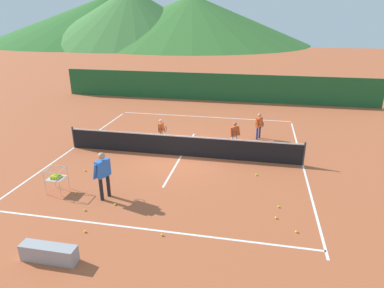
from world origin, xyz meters
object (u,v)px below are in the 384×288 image
object	(u,v)px
tennis_ball_5	(256,175)
courtside_bench	(49,253)
tennis_ball_1	(85,231)
tennis_ball_3	(85,210)
tennis_net	(181,146)
tennis_ball_0	(296,232)
student_1	(235,133)
student_2	(259,124)
student_0	(161,129)
tennis_ball_9	(85,170)
tennis_ball_2	(115,204)
tennis_ball_8	(276,218)
tennis_ball_7	(162,235)
tennis_ball_4	(279,207)
tennis_ball_6	(75,193)
ball_cart	(56,177)
instructor	(103,171)

from	to	relation	value
tennis_ball_5	courtside_bench	xyz separation A→B (m)	(-5.17, -6.05, 0.20)
tennis_ball_1	tennis_ball_3	distance (m)	1.21
tennis_net	tennis_ball_0	distance (m)	6.78
student_1	student_2	xyz separation A→B (m)	(1.13, 1.53, 0.04)
student_0	tennis_ball_3	xyz separation A→B (m)	(-0.72, -6.50, -0.71)
tennis_net	tennis_ball_9	distance (m)	4.24
tennis_ball_2	tennis_ball_8	bearing A→B (deg)	2.66
student_1	tennis_ball_7	bearing A→B (deg)	-101.51
student_2	tennis_ball_8	distance (m)	7.37
tennis_ball_0	tennis_ball_4	size ratio (longest dim) A/B	1.00
student_0	tennis_net	bearing A→B (deg)	-46.57
tennis_ball_0	student_2	bearing A→B (deg)	98.63
tennis_ball_7	student_0	bearing A→B (deg)	106.18
tennis_ball_3	tennis_ball_4	size ratio (longest dim) A/B	1.00
student_2	tennis_ball_6	bearing A→B (deg)	-131.63
tennis_ball_9	ball_cart	bearing A→B (deg)	-93.89
tennis_ball_4	tennis_ball_2	bearing A→B (deg)	-170.23
tennis_ball_7	tennis_ball_6	bearing A→B (deg)	155.01
student_2	tennis_ball_7	distance (m)	9.25
tennis_ball_2	tennis_ball_5	xyz separation A→B (m)	(4.62, 3.19, 0.00)
ball_cart	tennis_ball_4	bearing A→B (deg)	3.36
student_1	tennis_ball_7	world-z (taller)	student_1
instructor	student_0	distance (m)	5.60
tennis_ball_7	tennis_net	bearing A→B (deg)	97.55
student_1	tennis_ball_0	xyz separation A→B (m)	(2.33, -6.39, -0.74)
tennis_ball_0	tennis_ball_2	distance (m)	5.85
student_0	tennis_ball_8	distance (m)	7.89
courtside_bench	student_2	bearing A→B (deg)	63.52
tennis_ball_5	tennis_ball_6	xyz separation A→B (m)	(-6.31, -2.76, 0.00)
tennis_ball_6	courtside_bench	xyz separation A→B (m)	(1.14, -3.29, 0.20)
ball_cart	tennis_ball_9	bearing A→B (deg)	86.11
tennis_ball_7	tennis_ball_3	bearing A→B (deg)	164.60
tennis_ball_9	tennis_ball_5	bearing A→B (deg)	7.85
student_0	student_1	world-z (taller)	student_1
tennis_ball_0	tennis_ball_3	xyz separation A→B (m)	(-6.66, -0.14, 0.00)
student_0	tennis_ball_1	bearing A→B (deg)	-91.14
tennis_ball_3	tennis_ball_5	world-z (taller)	same
tennis_ball_0	student_0	bearing A→B (deg)	133.01
tennis_ball_5	ball_cart	bearing A→B (deg)	-158.76
ball_cart	courtside_bench	bearing A→B (deg)	-61.02
tennis_ball_2	courtside_bench	distance (m)	2.92
student_2	tennis_ball_4	distance (m)	6.71
ball_cart	tennis_ball_9	distance (m)	1.87
student_0	tennis_ball_7	distance (m)	7.61
student_1	ball_cart	size ratio (longest dim) A/B	1.43
tennis_ball_4	tennis_ball_9	bearing A→B (deg)	170.23
tennis_ball_2	tennis_ball_7	bearing A→B (deg)	-32.76
student_2	tennis_ball_4	world-z (taller)	student_2
tennis_ball_1	tennis_ball_8	xyz separation A→B (m)	(5.52, 1.83, 0.00)
ball_cart	tennis_ball_8	world-z (taller)	ball_cart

